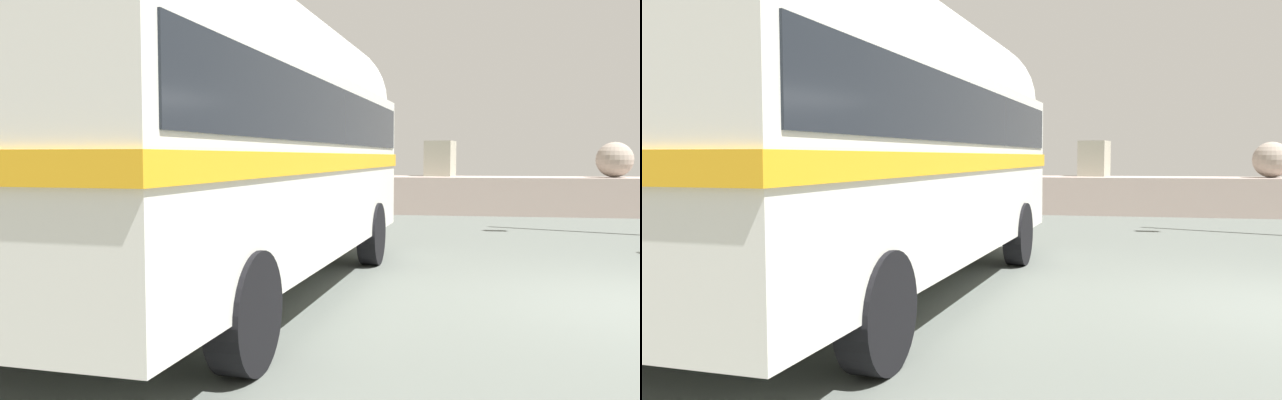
% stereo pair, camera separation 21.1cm
% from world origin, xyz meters
% --- Properties ---
extents(breakwater, '(31.36, 2.05, 2.16)m').
position_xyz_m(breakwater, '(-0.01, 11.81, 0.61)').
color(breakwater, '#A9978D').
rests_on(breakwater, ground).
extents(vintage_coach, '(3.26, 8.78, 3.70)m').
position_xyz_m(vintage_coach, '(-4.78, -0.16, 2.05)').
color(vintage_coach, black).
rests_on(vintage_coach, ground).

